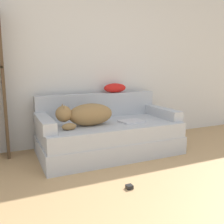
{
  "coord_description": "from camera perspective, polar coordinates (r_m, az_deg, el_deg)",
  "views": [
    {
      "loc": [
        -1.17,
        -0.71,
        1.14
      ],
      "look_at": [
        0.11,
        2.13,
        0.57
      ],
      "focal_mm": 40.0,
      "sensor_mm": 36.0,
      "label": 1
    }
  ],
  "objects": [
    {
      "name": "couch_arm_right",
      "position": [
        3.67,
        11.34,
        -0.09
      ],
      "size": [
        0.15,
        0.76,
        0.13
      ],
      "color": "#B2B7BC",
      "rests_on": "couch"
    },
    {
      "name": "throw_pillow",
      "position": [
        3.72,
        0.68,
        5.52
      ],
      "size": [
        0.35,
        0.17,
        0.14
      ],
      "color": "red",
      "rests_on": "couch_backrest"
    },
    {
      "name": "couch",
      "position": [
        3.33,
        -0.68,
        -5.89
      ],
      "size": [
        1.81,
        0.95,
        0.42
      ],
      "color": "#B2B7BC",
      "rests_on": "ground_plane"
    },
    {
      "name": "laptop",
      "position": [
        3.3,
        4.51,
        -2.1
      ],
      "size": [
        0.33,
        0.28,
        0.02
      ],
      "rotation": [
        0.0,
        0.0,
        0.12
      ],
      "color": "silver",
      "rests_on": "couch"
    },
    {
      "name": "couch_arm_left",
      "position": [
        3.03,
        -15.22,
        -2.42
      ],
      "size": [
        0.15,
        0.76,
        0.13
      ],
      "color": "#B2B7BC",
      "rests_on": "couch"
    },
    {
      "name": "power_adapter",
      "position": [
        2.47,
        4.0,
        -16.69
      ],
      "size": [
        0.06,
        0.06,
        0.04
      ],
      "color": "black",
      "rests_on": "ground_plane"
    },
    {
      "name": "dog",
      "position": [
        3.06,
        -5.91,
        -0.57
      ],
      "size": [
        0.71,
        0.3,
        0.29
      ],
      "color": "olive",
      "rests_on": "couch"
    },
    {
      "name": "wall_back",
      "position": [
        3.73,
        -6.16,
        13.52
      ],
      "size": [
        7.96,
        0.06,
        2.7
      ],
      "color": "silver",
      "rests_on": "ground_plane"
    },
    {
      "name": "couch_backrest",
      "position": [
        3.62,
        -3.27,
        1.59
      ],
      "size": [
        1.77,
        0.15,
        0.34
      ],
      "color": "#B2B7BC",
      "rests_on": "couch"
    }
  ]
}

